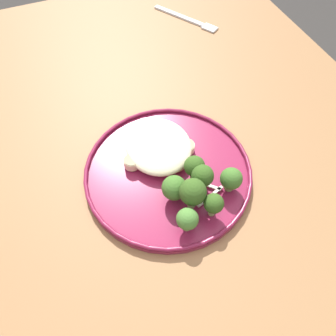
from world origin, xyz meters
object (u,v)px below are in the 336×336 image
seared_scallop_tiny_bay (158,147)px  broccoli_floret_right_tilted (193,192)px  dinner_plate (168,172)px  dinner_fork (187,19)px  seared_scallop_tilted_round (186,147)px  seared_scallop_half_hidden (132,162)px  broccoli_floret_beside_noodles (231,179)px  broccoli_floret_front_edge (187,219)px  seared_scallop_large_seared (176,162)px  broccoli_floret_tall_stalk (194,166)px  broccoli_floret_left_leaning (175,189)px  broccoli_floret_center_pile (204,178)px  broccoli_floret_small_sprig (214,204)px

seared_scallop_tiny_bay → broccoli_floret_right_tilted: (0.12, 0.01, 0.03)m
dinner_plate → dinner_fork: dinner_plate is taller
seared_scallop_tilted_round → seared_scallop_half_hidden: 0.10m
seared_scallop_tiny_bay → seared_scallop_half_hidden: size_ratio=1.12×
seared_scallop_tiny_bay → broccoli_floret_beside_noodles: bearing=35.1°
broccoli_floret_front_edge → seared_scallop_half_hidden: bearing=-163.7°
seared_scallop_large_seared → seared_scallop_tilted_round: bearing=129.3°
broccoli_floret_front_edge → broccoli_floret_beside_noodles: bearing=112.2°
seared_scallop_tiny_bay → seared_scallop_large_seared: bearing=21.3°
seared_scallop_tiny_bay → broccoli_floret_front_edge: 0.16m
broccoli_floret_right_tilted → dinner_fork: broccoli_floret_right_tilted is taller
broccoli_floret_tall_stalk → dinner_plate: bearing=-126.9°
seared_scallop_tilted_round → broccoli_floret_left_leaning: broccoli_floret_left_leaning is taller
seared_scallop_large_seared → seared_scallop_tiny_bay: bearing=-158.7°
seared_scallop_tilted_round → broccoli_floret_center_pile: bearing=-5.1°
broccoli_floret_small_sprig → dinner_plate: bearing=-161.4°
broccoli_floret_tall_stalk → broccoli_floret_left_leaning: (0.03, -0.05, -0.00)m
broccoli_floret_tall_stalk → broccoli_floret_small_sprig: bearing=-1.3°
seared_scallop_tilted_round → dinner_fork: 0.43m
broccoli_floret_small_sprig → dinner_fork: broccoli_floret_small_sprig is taller
seared_scallop_tiny_bay → broccoli_floret_right_tilted: size_ratio=0.48×
dinner_plate → broccoli_floret_right_tilted: (0.08, 0.01, 0.04)m
dinner_fork → seared_scallop_tiny_bay: bearing=-30.9°
dinner_plate → broccoli_floret_front_edge: (0.11, -0.01, 0.03)m
seared_scallop_large_seared → broccoli_floret_beside_noodles: 0.10m
dinner_plate → broccoli_floret_left_leaning: bearing=-10.9°
seared_scallop_tiny_bay → broccoli_floret_left_leaning: 0.10m
broccoli_floret_tall_stalk → dinner_fork: size_ratio=0.30×
dinner_plate → broccoli_floret_right_tilted: broccoli_floret_right_tilted is taller
dinner_plate → seared_scallop_tiny_bay: size_ratio=9.31×
seared_scallop_tiny_bay → broccoli_floret_beside_noodles: size_ratio=0.66×
seared_scallop_half_hidden → broccoli_floret_left_leaning: size_ratio=0.55×
broccoli_floret_right_tilted → broccoli_floret_left_leaning: bearing=-138.7°
dinner_fork → broccoli_floret_small_sprig: bearing=-20.1°
broccoli_floret_right_tilted → broccoli_floret_beside_noodles: broccoli_floret_right_tilted is taller
broccoli_floret_center_pile → broccoli_floret_beside_noodles: bearing=71.7°
broccoli_floret_right_tilted → broccoli_floret_center_pile: broccoli_floret_right_tilted is taller
seared_scallop_half_hidden → broccoli_floret_left_leaning: 0.10m
dinner_plate → seared_scallop_large_seared: seared_scallop_large_seared is taller
broccoli_floret_front_edge → dinner_fork: broccoli_floret_front_edge is taller
seared_scallop_half_hidden → broccoli_floret_center_pile: bearing=46.4°
broccoli_floret_small_sprig → dinner_fork: (-0.52, 0.19, -0.04)m
seared_scallop_tilted_round → broccoli_floret_beside_noodles: size_ratio=0.67×
seared_scallop_large_seared → broccoli_floret_left_leaning: bearing=-24.8°
seared_scallop_tilted_round → broccoli_floret_right_tilted: (0.10, -0.04, 0.03)m
broccoli_floret_left_leaning → dinner_fork: 0.53m
broccoli_floret_beside_noodles → broccoli_floret_small_sprig: bearing=-56.6°
seared_scallop_large_seared → seared_scallop_half_hidden: bearing=-111.8°
broccoli_floret_center_pile → seared_scallop_tilted_round: bearing=174.9°
dinner_plate → broccoli_floret_tall_stalk: 0.06m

